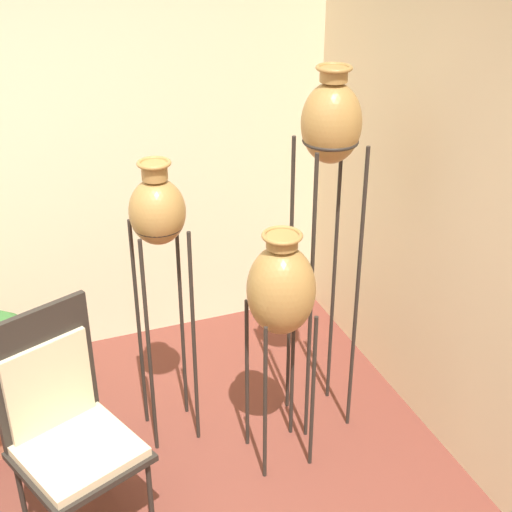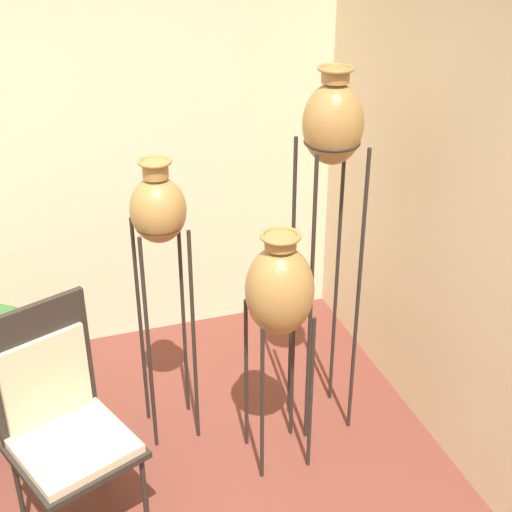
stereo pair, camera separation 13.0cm
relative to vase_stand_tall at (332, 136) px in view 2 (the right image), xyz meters
The scene contains 4 objects.
vase_stand_tall is the anchor object (origin of this frame).
vase_stand_medium 0.89m from the vase_stand_tall, 167.76° to the left, with size 0.27×0.27×1.56m.
vase_stand_short 0.76m from the vase_stand_tall, 147.11° to the right, with size 0.32×0.32×1.29m.
chair 1.74m from the vase_stand_tall, 167.74° to the right, with size 0.63×0.63×1.11m.
Camera 2 is at (0.29, -1.92, 2.67)m, focal length 50.00 mm.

